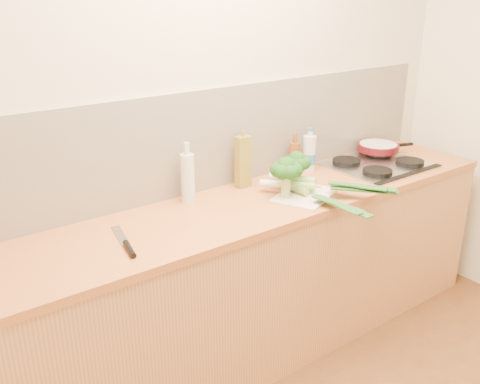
% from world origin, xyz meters
% --- Properties ---
extents(room_shell, '(3.50, 3.50, 3.50)m').
position_xyz_m(room_shell, '(0.00, 1.49, 1.17)').
color(room_shell, beige).
rests_on(room_shell, ground).
extents(counter, '(3.20, 0.62, 0.90)m').
position_xyz_m(counter, '(0.00, 1.20, 0.45)').
color(counter, tan).
rests_on(counter, ground).
extents(gas_hob, '(0.58, 0.50, 0.04)m').
position_xyz_m(gas_hob, '(1.02, 1.20, 0.91)').
color(gas_hob, silver).
rests_on(gas_hob, counter).
extents(chopping_board, '(0.41, 0.36, 0.01)m').
position_xyz_m(chopping_board, '(0.31, 1.10, 0.91)').
color(chopping_board, beige).
rests_on(chopping_board, counter).
extents(broccoli_left, '(0.16, 0.17, 0.21)m').
position_xyz_m(broccoli_left, '(0.22, 1.14, 1.06)').
color(broccoli_left, '#9EB066').
rests_on(broccoli_left, chopping_board).
extents(broccoli_right, '(0.15, 0.15, 0.20)m').
position_xyz_m(broccoli_right, '(0.34, 1.20, 1.05)').
color(broccoli_right, '#9EB066').
rests_on(broccoli_right, chopping_board).
extents(leek_front, '(0.11, 0.65, 0.04)m').
position_xyz_m(leek_front, '(0.30, 1.06, 0.93)').
color(leek_front, white).
rests_on(leek_front, chopping_board).
extents(leek_mid, '(0.50, 0.56, 0.04)m').
position_xyz_m(leek_mid, '(0.35, 1.08, 0.95)').
color(leek_mid, white).
rests_on(leek_mid, chopping_board).
extents(leek_back, '(0.40, 0.57, 0.04)m').
position_xyz_m(leek_back, '(0.39, 1.09, 0.97)').
color(leek_back, white).
rests_on(leek_back, chopping_board).
extents(chefs_knife, '(0.10, 0.34, 0.02)m').
position_xyz_m(chefs_knife, '(-0.69, 1.11, 0.91)').
color(chefs_knife, silver).
rests_on(chefs_knife, counter).
extents(skillet, '(0.38, 0.26, 0.05)m').
position_xyz_m(skillet, '(1.18, 1.33, 0.96)').
color(skillet, '#470B11').
rests_on(skillet, gas_hob).
extents(oil_tin, '(0.08, 0.05, 0.32)m').
position_xyz_m(oil_tin, '(0.14, 1.40, 1.05)').
color(oil_tin, olive).
rests_on(oil_tin, counter).
extents(glass_bottle, '(0.07, 0.07, 0.31)m').
position_xyz_m(glass_bottle, '(-0.21, 1.41, 1.03)').
color(glass_bottle, silver).
rests_on(glass_bottle, counter).
extents(amber_bottle, '(0.06, 0.06, 0.24)m').
position_xyz_m(amber_bottle, '(0.52, 1.41, 1.00)').
color(amber_bottle, brown).
rests_on(amber_bottle, counter).
extents(water_bottle, '(0.08, 0.08, 0.24)m').
position_xyz_m(water_bottle, '(0.62, 1.39, 1.00)').
color(water_bottle, silver).
rests_on(water_bottle, counter).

